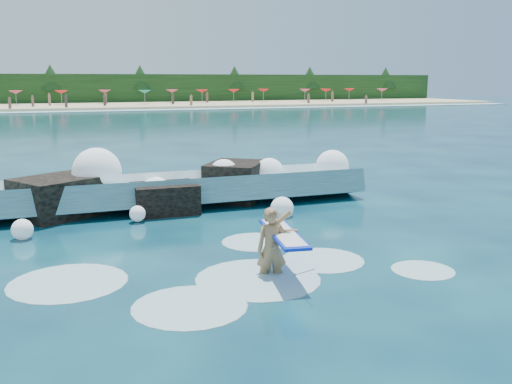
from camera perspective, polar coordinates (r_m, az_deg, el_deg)
ground at (r=12.77m, az=-3.19°, el=-7.38°), size 200.00×200.00×0.00m
beach at (r=89.73m, az=-18.39°, el=8.13°), size 140.00×20.00×0.40m
wet_band at (r=78.76m, az=-18.04°, el=7.69°), size 140.00×5.00×0.08m
treeline at (r=99.65m, az=-18.72°, el=9.68°), size 140.00×4.00×5.00m
breaking_wave at (r=18.57m, az=-13.11°, el=-0.24°), size 16.01×2.58×1.38m
rock_cluster at (r=18.56m, az=-10.71°, el=-0.17°), size 8.61×3.32×1.50m
surfer_with_board at (r=11.96m, az=1.86°, el=-5.40°), size 1.10×2.94×1.76m
wave_spray at (r=18.39m, az=-12.12°, el=1.13°), size 15.70×4.00×2.07m
surf_foam at (r=12.11m, az=-3.81°, el=-8.45°), size 9.17×5.49×0.13m
beach_umbrellas at (r=91.99m, az=-18.64°, el=9.46°), size 110.26×6.68×0.50m
beachgoers at (r=87.00m, az=-24.10°, el=8.25°), size 106.45×12.93×1.94m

